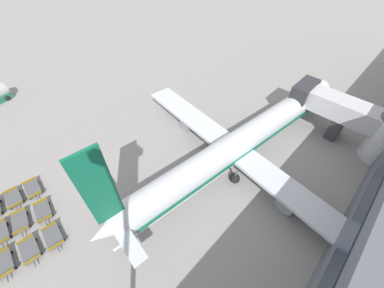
{
  "coord_description": "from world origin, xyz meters",
  "views": [
    {
      "loc": [
        26.15,
        -22.61,
        25.47
      ],
      "look_at": [
        10.26,
        -5.79,
        1.69
      ],
      "focal_mm": 22.0,
      "sensor_mm": 36.0,
      "label": 1
    }
  ],
  "objects_px": {
    "baggage_dolly_row_far_col_a": "(33,189)",
    "baggage_dolly_row_mid_b_col_c": "(30,250)",
    "baggage_dolly_row_mid_a_col_b": "(0,233)",
    "baggage_dolly_row_mid_a_col_c": "(4,264)",
    "baggage_dolly_row_far_col_c": "(53,237)",
    "baggage_dolly_row_mid_b_col_b": "(20,222)",
    "airplane": "(239,143)",
    "baggage_dolly_row_far_col_b": "(43,211)",
    "baggage_dolly_row_mid_b_col_a": "(14,198)"
  },
  "relations": [
    {
      "from": "airplane",
      "to": "baggage_dolly_row_mid_a_col_b",
      "type": "relative_size",
      "value": 11.95
    },
    {
      "from": "airplane",
      "to": "baggage_dolly_row_mid_b_col_a",
      "type": "xyz_separation_m",
      "value": [
        -15.56,
        -24.25,
        -2.48
      ]
    },
    {
      "from": "baggage_dolly_row_mid_b_col_a",
      "to": "baggage_dolly_row_mid_b_col_b",
      "type": "relative_size",
      "value": 0.99
    },
    {
      "from": "baggage_dolly_row_mid_b_col_b",
      "to": "airplane",
      "type": "bearing_deg",
      "value": 64.55
    },
    {
      "from": "baggage_dolly_row_far_col_c",
      "to": "baggage_dolly_row_mid_a_col_b",
      "type": "bearing_deg",
      "value": -140.09
    },
    {
      "from": "airplane",
      "to": "baggage_dolly_row_far_col_b",
      "type": "relative_size",
      "value": 11.9
    },
    {
      "from": "airplane",
      "to": "baggage_dolly_row_mid_b_col_b",
      "type": "distance_m",
      "value": 27.63
    },
    {
      "from": "baggage_dolly_row_far_col_a",
      "to": "baggage_dolly_row_mid_a_col_b",
      "type": "bearing_deg",
      "value": -55.4
    },
    {
      "from": "baggage_dolly_row_mid_a_col_b",
      "to": "baggage_dolly_row_mid_b_col_a",
      "type": "xyz_separation_m",
      "value": [
        -3.54,
        2.58,
        0.0
      ]
    },
    {
      "from": "airplane",
      "to": "baggage_dolly_row_mid_a_col_b",
      "type": "height_order",
      "value": "airplane"
    },
    {
      "from": "baggage_dolly_row_mid_a_col_b",
      "to": "baggage_dolly_row_mid_a_col_c",
      "type": "distance_m",
      "value": 3.76
    },
    {
      "from": "baggage_dolly_row_mid_b_col_a",
      "to": "baggage_dolly_row_far_col_a",
      "type": "bearing_deg",
      "value": 82.87
    },
    {
      "from": "baggage_dolly_row_mid_a_col_b",
      "to": "baggage_dolly_row_far_col_c",
      "type": "xyz_separation_m",
      "value": [
        4.55,
        3.8,
        0.0
      ]
    },
    {
      "from": "baggage_dolly_row_mid_a_col_c",
      "to": "baggage_dolly_row_far_col_c",
      "type": "xyz_separation_m",
      "value": [
        0.87,
        4.59,
        0.0
      ]
    },
    {
      "from": "airplane",
      "to": "baggage_dolly_row_mid_b_col_b",
      "type": "relative_size",
      "value": 11.89
    },
    {
      "from": "airplane",
      "to": "baggage_dolly_row_far_col_b",
      "type": "distance_m",
      "value": 25.32
    },
    {
      "from": "baggage_dolly_row_mid_b_col_a",
      "to": "baggage_dolly_row_mid_b_col_c",
      "type": "height_order",
      "value": "same"
    },
    {
      "from": "baggage_dolly_row_mid_a_col_c",
      "to": "baggage_dolly_row_mid_b_col_b",
      "type": "xyz_separation_m",
      "value": [
        -3.48,
        2.77,
        0.0
      ]
    },
    {
      "from": "baggage_dolly_row_mid_a_col_b",
      "to": "baggage_dolly_row_mid_b_col_c",
      "type": "xyz_separation_m",
      "value": [
        4.19,
        1.51,
        0.0
      ]
    },
    {
      "from": "baggage_dolly_row_mid_a_col_c",
      "to": "baggage_dolly_row_far_col_a",
      "type": "xyz_separation_m",
      "value": [
        -6.95,
        5.52,
        0.0
      ]
    },
    {
      "from": "baggage_dolly_row_mid_b_col_c",
      "to": "baggage_dolly_row_far_col_c",
      "type": "distance_m",
      "value": 2.32
    },
    {
      "from": "baggage_dolly_row_mid_a_col_c",
      "to": "baggage_dolly_row_far_col_a",
      "type": "bearing_deg",
      "value": 141.54
    },
    {
      "from": "baggage_dolly_row_mid_b_col_a",
      "to": "baggage_dolly_row_far_col_a",
      "type": "relative_size",
      "value": 1.0
    },
    {
      "from": "baggage_dolly_row_mid_b_col_b",
      "to": "baggage_dolly_row_far_col_b",
      "type": "distance_m",
      "value": 2.38
    },
    {
      "from": "baggage_dolly_row_mid_b_col_a",
      "to": "baggage_dolly_row_mid_b_col_b",
      "type": "height_order",
      "value": "same"
    },
    {
      "from": "baggage_dolly_row_mid_b_col_b",
      "to": "baggage_dolly_row_mid_b_col_c",
      "type": "distance_m",
      "value": 4.02
    },
    {
      "from": "baggage_dolly_row_far_col_b",
      "to": "baggage_dolly_row_far_col_c",
      "type": "distance_m",
      "value": 3.84
    },
    {
      "from": "baggage_dolly_row_mid_a_col_c",
      "to": "baggage_dolly_row_far_col_b",
      "type": "bearing_deg",
      "value": 120.05
    },
    {
      "from": "airplane",
      "to": "baggage_dolly_row_far_col_b",
      "type": "height_order",
      "value": "airplane"
    },
    {
      "from": "baggage_dolly_row_mid_b_col_c",
      "to": "baggage_dolly_row_mid_a_col_b",
      "type": "bearing_deg",
      "value": -160.22
    },
    {
      "from": "baggage_dolly_row_mid_b_col_c",
      "to": "baggage_dolly_row_far_col_a",
      "type": "distance_m",
      "value": 8.13
    },
    {
      "from": "baggage_dolly_row_mid_b_col_a",
      "to": "baggage_dolly_row_far_col_b",
      "type": "bearing_deg",
      "value": 21.96
    },
    {
      "from": "baggage_dolly_row_mid_b_col_b",
      "to": "baggage_dolly_row_far_col_a",
      "type": "bearing_deg",
      "value": 141.58
    },
    {
      "from": "baggage_dolly_row_mid_b_col_a",
      "to": "baggage_dolly_row_mid_b_col_c",
      "type": "distance_m",
      "value": 7.8
    },
    {
      "from": "baggage_dolly_row_far_col_a",
      "to": "baggage_dolly_row_mid_b_col_b",
      "type": "bearing_deg",
      "value": -38.42
    },
    {
      "from": "airplane",
      "to": "baggage_dolly_row_mid_a_col_c",
      "type": "relative_size",
      "value": 11.96
    },
    {
      "from": "baggage_dolly_row_mid_b_col_a",
      "to": "baggage_dolly_row_far_col_c",
      "type": "relative_size",
      "value": 1.0
    },
    {
      "from": "baggage_dolly_row_mid_b_col_a",
      "to": "baggage_dolly_row_mid_b_col_b",
      "type": "distance_m",
      "value": 3.78
    },
    {
      "from": "baggage_dolly_row_mid_b_col_a",
      "to": "baggage_dolly_row_mid_b_col_b",
      "type": "xyz_separation_m",
      "value": [
        3.74,
        -0.59,
        0.0
      ]
    },
    {
      "from": "baggage_dolly_row_far_col_b",
      "to": "baggage_dolly_row_mid_a_col_c",
      "type": "bearing_deg",
      "value": -59.95
    },
    {
      "from": "airplane",
      "to": "baggage_dolly_row_far_col_c",
      "type": "height_order",
      "value": "airplane"
    },
    {
      "from": "baggage_dolly_row_mid_a_col_b",
      "to": "baggage_dolly_row_far_col_b",
      "type": "relative_size",
      "value": 1.0
    },
    {
      "from": "baggage_dolly_row_mid_b_col_b",
      "to": "baggage_dolly_row_far_col_b",
      "type": "bearing_deg",
      "value": 76.87
    },
    {
      "from": "airplane",
      "to": "baggage_dolly_row_far_col_c",
      "type": "relative_size",
      "value": 11.96
    },
    {
      "from": "airplane",
      "to": "baggage_dolly_row_mid_b_col_c",
      "type": "relative_size",
      "value": 11.99
    },
    {
      "from": "baggage_dolly_row_far_col_a",
      "to": "baggage_dolly_row_mid_b_col_c",
      "type": "bearing_deg",
      "value": -23.41
    },
    {
      "from": "airplane",
      "to": "baggage_dolly_row_mid_a_col_b",
      "type": "bearing_deg",
      "value": -114.14
    },
    {
      "from": "baggage_dolly_row_mid_b_col_a",
      "to": "baggage_dolly_row_mid_b_col_c",
      "type": "xyz_separation_m",
      "value": [
        7.73,
        -1.07,
        0.0
      ]
    },
    {
      "from": "baggage_dolly_row_mid_a_col_c",
      "to": "baggage_dolly_row_mid_b_col_b",
      "type": "relative_size",
      "value": 0.99
    },
    {
      "from": "baggage_dolly_row_mid_b_col_c",
      "to": "baggage_dolly_row_far_col_b",
      "type": "distance_m",
      "value": 4.44
    }
  ]
}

